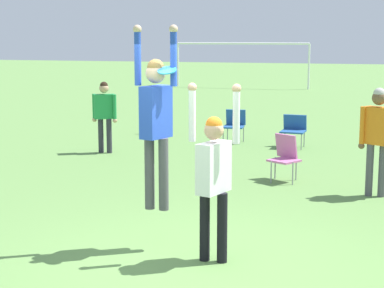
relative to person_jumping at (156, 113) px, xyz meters
The scene contains 11 objects.
ground_plane 1.82m from the person_jumping, 35.45° to the right, with size 120.00×120.00×0.00m, color #608C47.
person_jumping is the anchor object (origin of this frame).
person_defending 1.02m from the person_jumping, 16.68° to the right, with size 0.62×0.50×2.07m.
frisbee 0.55m from the person_jumping, 27.00° to the right, with size 0.22×0.21×0.09m.
camping_chair_0 8.06m from the person_jumping, 86.88° to the left, with size 0.57×0.60×0.77m.
camping_chair_1 8.44m from the person_jumping, 97.55° to the left, with size 0.54×0.57×0.81m.
camping_chair_3 9.64m from the person_jumping, 110.72° to the left, with size 0.59×0.63×0.76m.
camping_chair_4 4.53m from the person_jumping, 78.77° to the left, with size 0.62×0.68×0.84m.
person_spectator_near 6.92m from the person_jumping, 120.76° to the left, with size 0.61×0.42×1.61m.
person_spectator_far 4.39m from the person_jumping, 55.42° to the left, with size 0.60×0.39×1.79m.
soccer_goal 26.20m from the person_jumping, 101.24° to the left, with size 7.10×0.10×2.35m.
Camera 1 is at (2.20, -6.74, 2.57)m, focal length 60.00 mm.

